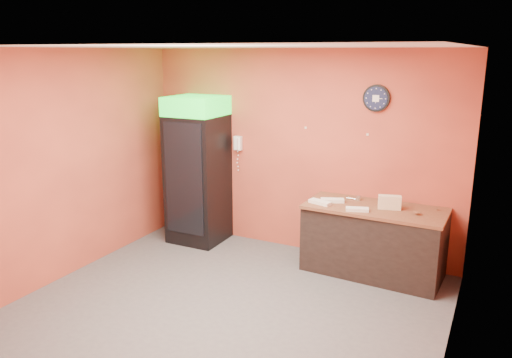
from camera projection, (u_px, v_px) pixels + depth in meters
The scene contains 15 objects.
floor at pixel (228, 308), 5.52m from camera, with size 4.50×4.50×0.00m, color #47474C.
back_wall at pixel (298, 152), 6.90m from camera, with size 4.50×0.02×2.80m, color #C45137.
left_wall at pixel (68, 165), 6.15m from camera, with size 0.02×4.00×2.80m, color #C45137.
right_wall at pixel (458, 218), 4.19m from camera, with size 0.02×4.00×2.80m, color #C45137.
ceiling at pixel (224, 47), 4.82m from camera, with size 4.50×4.00×0.02m, color white.
beverage_cooler at pixel (197, 172), 7.26m from camera, with size 0.76×0.77×2.14m.
prep_counter at pixel (373, 242), 6.30m from camera, with size 1.69×0.75×0.85m, color black.
wall_clock at pixel (376, 98), 6.22m from camera, with size 0.34×0.06×0.34m.
wall_phone at pixel (238, 143), 7.24m from camera, with size 0.11×0.10×0.21m.
butcher_paper at pixel (375, 208), 6.19m from camera, with size 1.71×0.80×0.04m, color brown.
sub_roll_stack at pixel (390, 202), 6.07m from camera, with size 0.29×0.16×0.17m.
wrapped_sandwich_left at pixel (320, 202), 6.30m from camera, with size 0.29×0.11×0.04m, color white.
wrapped_sandwich_mid at pixel (357, 209), 6.02m from camera, with size 0.27×0.11×0.04m, color white.
wrapped_sandwich_right at pixel (332, 200), 6.38m from camera, with size 0.30×0.12×0.04m, color white.
kitchen_tool at pixel (358, 198), 6.45m from camera, with size 0.06×0.06×0.06m, color silver.
Camera 1 is at (2.52, -4.31, 2.76)m, focal length 35.00 mm.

